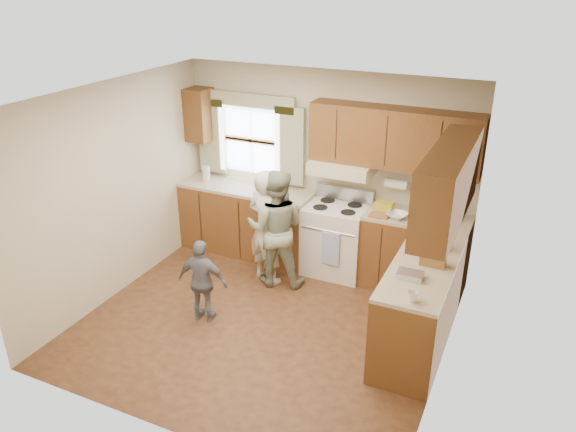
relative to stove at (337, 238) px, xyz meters
The scene contains 6 objects.
room 1.66m from the stove, 101.81° to the right, with size 3.80×3.80×3.80m.
kitchen_fixtures 0.60m from the stove, 48.74° to the right, with size 3.80×2.25×2.15m.
stove is the anchor object (origin of this frame).
woman_left 0.94m from the stove, 139.89° to the right, with size 0.53×0.35×1.45m, color beige.
woman_right 0.86m from the stove, 134.09° to the right, with size 0.72×0.56×1.47m, color #29472A.
child 1.90m from the stove, 119.66° to the right, with size 0.57×0.24×0.97m, color slate.
Camera 1 is at (2.41, -4.60, 3.61)m, focal length 35.00 mm.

